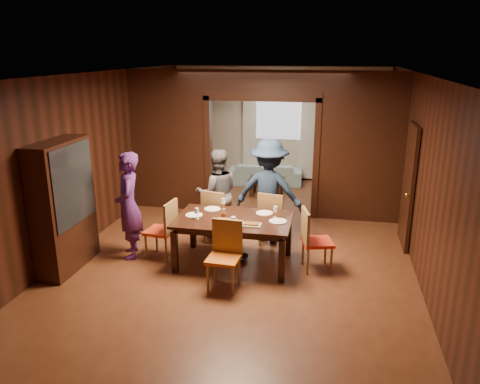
% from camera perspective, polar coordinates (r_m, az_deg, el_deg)
% --- Properties ---
extents(floor, '(9.00, 9.00, 0.00)m').
position_cam_1_polar(floor, '(8.31, 0.76, -6.16)').
color(floor, '#582C18').
rests_on(floor, ground).
extents(ceiling, '(5.50, 9.00, 0.02)m').
position_cam_1_polar(ceiling, '(7.66, 0.84, 14.23)').
color(ceiling, silver).
rests_on(ceiling, room_walls).
extents(room_walls, '(5.52, 9.01, 2.90)m').
position_cam_1_polar(room_walls, '(9.67, 2.89, 6.44)').
color(room_walls, black).
rests_on(room_walls, floor).
extents(person_purple, '(0.63, 0.75, 1.74)m').
position_cam_1_polar(person_purple, '(7.70, -13.43, -1.63)').
color(person_purple, '#4A205F').
rests_on(person_purple, floor).
extents(person_grey, '(0.95, 0.86, 1.60)m').
position_cam_1_polar(person_grey, '(8.36, -2.79, -0.19)').
color(person_grey, '#4F4E55').
rests_on(person_grey, floor).
extents(person_navy, '(1.24, 0.79, 1.83)m').
position_cam_1_polar(person_navy, '(8.13, 3.55, 0.11)').
color(person_navy, '#192940').
rests_on(person_navy, floor).
extents(sofa, '(1.88, 0.86, 0.53)m').
position_cam_1_polar(sofa, '(11.87, 3.09, 2.29)').
color(sofa, '#95BEC3').
rests_on(sofa, floor).
extents(serving_bowl, '(0.30, 0.30, 0.07)m').
position_cam_1_polar(serving_bowl, '(7.34, -0.12, -2.67)').
color(serving_bowl, black).
rests_on(serving_bowl, dining_table).
extents(dining_table, '(1.79, 1.11, 0.76)m').
position_cam_1_polar(dining_table, '(7.39, -0.76, -5.99)').
color(dining_table, black).
rests_on(dining_table, floor).
extents(coffee_table, '(0.80, 0.50, 0.40)m').
position_cam_1_polar(coffee_table, '(10.94, 3.23, 0.64)').
color(coffee_table, black).
rests_on(coffee_table, floor).
extents(chair_left, '(0.49, 0.49, 0.97)m').
position_cam_1_polar(chair_left, '(7.69, -9.68, -4.48)').
color(chair_left, red).
rests_on(chair_left, floor).
extents(chair_right, '(0.54, 0.54, 0.97)m').
position_cam_1_polar(chair_right, '(7.26, 9.44, -5.79)').
color(chair_right, red).
rests_on(chair_right, floor).
extents(chair_far_l, '(0.52, 0.52, 0.97)m').
position_cam_1_polar(chair_far_l, '(8.20, -2.69, -2.86)').
color(chair_far_l, orange).
rests_on(chair_far_l, floor).
extents(chair_far_r, '(0.51, 0.51, 0.97)m').
position_cam_1_polar(chair_far_r, '(8.10, 4.12, -3.16)').
color(chair_far_r, red).
rests_on(chair_far_r, floor).
extents(chair_near, '(0.46, 0.46, 0.97)m').
position_cam_1_polar(chair_near, '(6.61, -2.02, -7.89)').
color(chair_near, '#BE5711').
rests_on(chair_near, floor).
extents(hutch, '(0.40, 1.20, 2.00)m').
position_cam_1_polar(hutch, '(7.54, -20.74, -1.64)').
color(hutch, black).
rests_on(hutch, floor).
extents(door_right, '(0.06, 0.90, 2.10)m').
position_cam_1_polar(door_right, '(8.41, 19.84, 0.67)').
color(door_right, black).
rests_on(door_right, floor).
extents(window_far, '(1.20, 0.03, 1.30)m').
position_cam_1_polar(window_far, '(12.14, 4.76, 9.48)').
color(window_far, silver).
rests_on(window_far, back_wall).
extents(curtain_left, '(0.35, 0.06, 2.40)m').
position_cam_1_polar(curtain_left, '(12.28, 1.18, 7.49)').
color(curtain_left, white).
rests_on(curtain_left, back_wall).
extents(curtain_right, '(0.35, 0.06, 2.40)m').
position_cam_1_polar(curtain_right, '(12.10, 8.24, 7.18)').
color(curtain_right, white).
rests_on(curtain_right, back_wall).
extents(plate_left, '(0.27, 0.27, 0.01)m').
position_cam_1_polar(plate_left, '(7.42, -5.63, -2.79)').
color(plate_left, white).
rests_on(plate_left, dining_table).
extents(plate_far_l, '(0.27, 0.27, 0.01)m').
position_cam_1_polar(plate_far_l, '(7.67, -3.38, -2.06)').
color(plate_far_l, white).
rests_on(plate_far_l, dining_table).
extents(plate_far_r, '(0.27, 0.27, 0.01)m').
position_cam_1_polar(plate_far_r, '(7.48, 3.01, -2.57)').
color(plate_far_r, white).
rests_on(plate_far_r, dining_table).
extents(plate_right, '(0.27, 0.27, 0.01)m').
position_cam_1_polar(plate_right, '(7.14, 4.64, -3.56)').
color(plate_right, silver).
rests_on(plate_right, dining_table).
extents(plate_near, '(0.27, 0.27, 0.01)m').
position_cam_1_polar(plate_near, '(6.97, -1.60, -4.04)').
color(plate_near, silver).
rests_on(plate_near, dining_table).
extents(platter_a, '(0.30, 0.20, 0.04)m').
position_cam_1_polar(platter_a, '(7.13, -1.66, -3.43)').
color(platter_a, gray).
rests_on(platter_a, dining_table).
extents(platter_b, '(0.30, 0.20, 0.04)m').
position_cam_1_polar(platter_b, '(6.97, 1.36, -3.94)').
color(platter_b, gray).
rests_on(platter_b, dining_table).
extents(wineglass_left, '(0.08, 0.08, 0.18)m').
position_cam_1_polar(wineglass_left, '(7.22, -5.29, -2.63)').
color(wineglass_left, white).
rests_on(wineglass_left, dining_table).
extents(wineglass_far, '(0.08, 0.08, 0.18)m').
position_cam_1_polar(wineglass_far, '(7.65, -2.02, -1.44)').
color(wineglass_far, silver).
rests_on(wineglass_far, dining_table).
extents(wineglass_right, '(0.08, 0.08, 0.18)m').
position_cam_1_polar(wineglass_right, '(7.29, 4.36, -2.43)').
color(wineglass_right, silver).
rests_on(wineglass_right, dining_table).
extents(tumbler, '(0.07, 0.07, 0.14)m').
position_cam_1_polar(tumbler, '(6.93, -0.82, -3.59)').
color(tumbler, silver).
rests_on(tumbler, dining_table).
extents(condiment_jar, '(0.08, 0.08, 0.11)m').
position_cam_1_polar(condiment_jar, '(7.23, -2.00, -2.84)').
color(condiment_jar, '#522B13').
rests_on(condiment_jar, dining_table).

